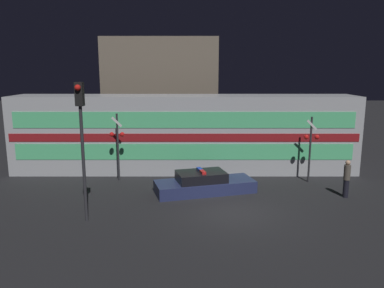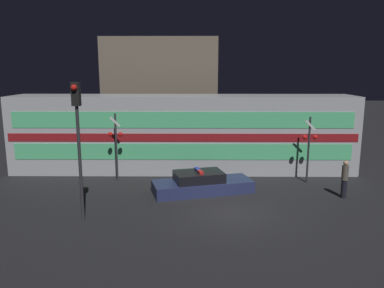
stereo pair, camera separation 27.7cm
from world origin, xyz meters
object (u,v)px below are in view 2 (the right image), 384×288
(traffic_light_corner, at_px, (78,126))
(crossing_signal_near, at_px, (309,144))
(pedestrian, at_px, (345,179))
(train, at_px, (183,133))
(police_car, at_px, (202,184))

(traffic_light_corner, bearing_deg, crossing_signal_near, 26.64)
(crossing_signal_near, distance_m, traffic_light_corner, 12.00)
(pedestrian, bearing_deg, crossing_signal_near, 112.67)
(traffic_light_corner, bearing_deg, train, 63.98)
(train, bearing_deg, police_car, -76.03)
(police_car, bearing_deg, pedestrian, -21.58)
(train, relative_size, traffic_light_corner, 3.62)
(police_car, distance_m, traffic_light_corner, 6.97)
(train, relative_size, police_car, 3.88)
(train, distance_m, pedestrian, 9.35)
(police_car, relative_size, crossing_signal_near, 1.45)
(pedestrian, bearing_deg, police_car, 173.74)
(police_car, bearing_deg, train, 88.65)
(pedestrian, bearing_deg, train, 147.67)
(train, height_order, pedestrian, train)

